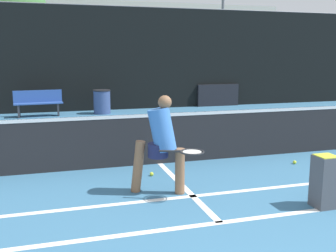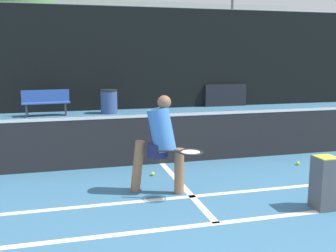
{
  "view_description": "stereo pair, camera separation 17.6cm",
  "coord_description": "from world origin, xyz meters",
  "px_view_note": "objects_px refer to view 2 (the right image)",
  "views": [
    {
      "loc": [
        -1.87,
        -0.85,
        2.01
      ],
      "look_at": [
        -0.22,
        4.75,
        0.95
      ],
      "focal_mm": 42.0,
      "sensor_mm": 36.0,
      "label": 1
    },
    {
      "loc": [
        -1.7,
        -0.9,
        2.01
      ],
      "look_at": [
        -0.22,
        4.75,
        0.95
      ],
      "focal_mm": 42.0,
      "sensor_mm": 36.0,
      "label": 2
    }
  ],
  "objects_px": {
    "ball_hopper": "(325,182)",
    "courtside_bench": "(46,102)",
    "parked_car": "(208,87)",
    "trash_bin": "(109,101)",
    "player_practicing": "(161,141)"
  },
  "relations": [
    {
      "from": "trash_bin",
      "to": "parked_car",
      "type": "xyz_separation_m",
      "value": [
        4.72,
        2.89,
        0.19
      ]
    },
    {
      "from": "player_practicing",
      "to": "trash_bin",
      "type": "height_order",
      "value": "player_practicing"
    },
    {
      "from": "courtside_bench",
      "to": "trash_bin",
      "type": "relative_size",
      "value": 1.9
    },
    {
      "from": "trash_bin",
      "to": "ball_hopper",
      "type": "bearing_deg",
      "value": -79.27
    },
    {
      "from": "parked_car",
      "to": "courtside_bench",
      "type": "bearing_deg",
      "value": -156.83
    },
    {
      "from": "courtside_bench",
      "to": "parked_car",
      "type": "height_order",
      "value": "parked_car"
    },
    {
      "from": "player_practicing",
      "to": "parked_car",
      "type": "height_order",
      "value": "player_practicing"
    },
    {
      "from": "ball_hopper",
      "to": "courtside_bench",
      "type": "distance_m",
      "value": 10.15
    },
    {
      "from": "player_practicing",
      "to": "parked_car",
      "type": "distance_m",
      "value": 12.17
    },
    {
      "from": "ball_hopper",
      "to": "courtside_bench",
      "type": "height_order",
      "value": "courtside_bench"
    },
    {
      "from": "courtside_bench",
      "to": "player_practicing",
      "type": "bearing_deg",
      "value": -81.54
    },
    {
      "from": "ball_hopper",
      "to": "trash_bin",
      "type": "height_order",
      "value": "trash_bin"
    },
    {
      "from": "parked_car",
      "to": "trash_bin",
      "type": "bearing_deg",
      "value": -148.48
    },
    {
      "from": "player_practicing",
      "to": "courtside_bench",
      "type": "relative_size",
      "value": 0.92
    },
    {
      "from": "ball_hopper",
      "to": "parked_car",
      "type": "bearing_deg",
      "value": 76.57
    }
  ]
}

